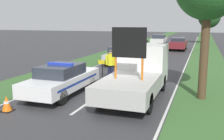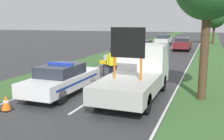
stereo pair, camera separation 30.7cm
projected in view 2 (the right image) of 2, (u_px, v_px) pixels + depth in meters
The scene contains 16 objects.
ground_plane at pixel (102, 93), 12.83m from camera, with size 160.00×160.00×0.00m, color #333335.
lane_markings at pixel (164, 53), 29.33m from camera, with size 6.78×68.88×0.01m.
grass_verge_left at pixel (127, 49), 32.95m from camera, with size 3.03×120.00×0.03m.
grass_verge_right at pixel (211, 53), 29.54m from camera, with size 3.03×120.00×0.03m.
police_car at pixel (62, 79), 12.55m from camera, with size 1.82×4.96×1.56m.
work_truck at pixel (138, 72), 12.27m from camera, with size 2.22×5.67×3.23m.
road_barrier at pixel (120, 64), 15.91m from camera, with size 2.60×0.08×1.09m.
police_officer at pixel (112, 62), 15.48m from camera, with size 0.65×0.41×1.81m.
pedestrian_civilian at pixel (127, 63), 15.23m from camera, with size 0.64×0.41×1.79m.
traffic_cone_near_police at pixel (6, 103), 10.27m from camera, with size 0.45×0.45×0.63m.
traffic_cone_centre_front at pixel (105, 82), 14.05m from camera, with size 0.37×0.37×0.52m.
queued_car_sedan_silver at pixel (123, 55), 21.56m from camera, with size 1.72×4.35×1.46m.
queued_car_hatch_blue at pixel (142, 47), 27.32m from camera, with size 1.90×3.99×1.56m.
queued_car_wagon_maroon at pixel (183, 44), 31.95m from camera, with size 1.87×4.40×1.52m.
queued_car_van_white at pixel (163, 40), 39.08m from camera, with size 1.91×4.26×1.53m.
roadside_tree_near_left at pixel (215, 17), 40.23m from camera, with size 3.37×3.37×6.01m.
Camera 2 is at (4.81, -11.45, 3.44)m, focal length 42.00 mm.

